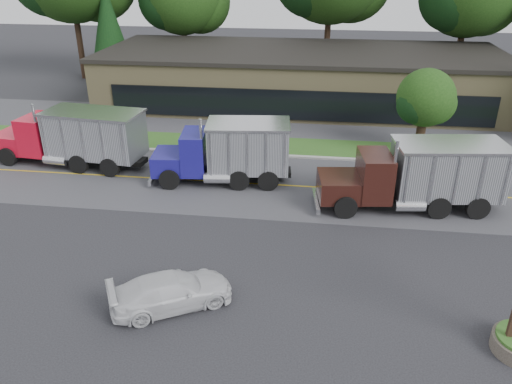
# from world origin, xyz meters

# --- Properties ---
(ground) EXTENTS (140.00, 140.00, 0.00)m
(ground) POSITION_xyz_m (0.00, 0.00, 0.00)
(ground) COLOR #35353A
(ground) RESTS_ON ground
(road) EXTENTS (60.00, 8.00, 0.02)m
(road) POSITION_xyz_m (0.00, 9.00, 0.00)
(road) COLOR #545459
(road) RESTS_ON ground
(center_line) EXTENTS (60.00, 0.12, 0.01)m
(center_line) POSITION_xyz_m (0.00, 9.00, 0.00)
(center_line) COLOR gold
(center_line) RESTS_ON ground
(curb) EXTENTS (60.00, 0.30, 0.12)m
(curb) POSITION_xyz_m (0.00, 13.20, 0.00)
(curb) COLOR #9E9E99
(curb) RESTS_ON ground
(grass_verge) EXTENTS (60.00, 3.40, 0.03)m
(grass_verge) POSITION_xyz_m (0.00, 15.00, 0.00)
(grass_verge) COLOR #24521C
(grass_verge) RESTS_ON ground
(far_parking) EXTENTS (60.00, 7.00, 0.02)m
(far_parking) POSITION_xyz_m (0.00, 20.00, 0.00)
(far_parking) COLOR #545459
(far_parking) RESTS_ON ground
(strip_mall) EXTENTS (32.00, 12.00, 4.00)m
(strip_mall) POSITION_xyz_m (2.00, 26.00, 2.00)
(strip_mall) COLOR #9B8B5F
(strip_mall) RESTS_ON ground
(evergreen_left) EXTENTS (4.12, 4.12, 9.36)m
(evergreen_left) POSITION_xyz_m (-16.00, 30.00, 5.14)
(evergreen_left) COLOR #382619
(evergreen_left) RESTS_ON ground
(tree_verge) EXTENTS (3.73, 3.51, 5.32)m
(tree_verge) POSITION_xyz_m (10.06, 15.04, 3.38)
(tree_verge) COLOR #382619
(tree_verge) RESTS_ON ground
(dump_truck_red) EXTENTS (9.62, 3.59, 3.36)m
(dump_truck_red) POSITION_xyz_m (-10.38, 10.38, 1.81)
(dump_truck_red) COLOR black
(dump_truck_red) RESTS_ON ground
(dump_truck_blue) EXTENTS (7.64, 3.36, 3.36)m
(dump_truck_blue) POSITION_xyz_m (-1.04, 9.24, 1.80)
(dump_truck_blue) COLOR black
(dump_truck_blue) RESTS_ON ground
(dump_truck_maroon) EXTENTS (9.05, 3.60, 3.36)m
(dump_truck_maroon) POSITION_xyz_m (8.75, 7.34, 1.81)
(dump_truck_maroon) COLOR black
(dump_truck_maroon) RESTS_ON ground
(rally_car) EXTENTS (4.66, 3.65, 1.26)m
(rally_car) POSITION_xyz_m (-1.19, -1.72, 0.63)
(rally_car) COLOR silver
(rally_car) RESTS_ON ground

